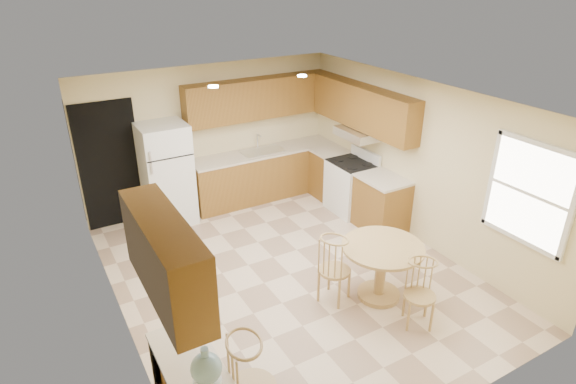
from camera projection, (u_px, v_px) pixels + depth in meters
floor at (290, 274)px, 6.81m from camera, size 5.50×5.50×0.00m
ceiling at (290, 100)px, 5.74m from camera, size 4.50×5.50×0.02m
wall_back at (211, 136)px, 8.43m from camera, size 4.50×0.02×2.50m
wall_front at (452, 314)px, 4.12m from camera, size 4.50×0.02×2.50m
wall_left at (113, 239)px, 5.25m from camera, size 0.02×5.50×2.50m
wall_right at (418, 163)px, 7.29m from camera, size 0.02×5.50×2.50m
doorway at (110, 166)px, 7.71m from camera, size 0.90×0.02×2.10m
base_cab_back at (264, 175)px, 8.93m from camera, size 2.75×0.60×0.87m
counter_back at (264, 152)px, 8.74m from camera, size 2.75×0.63×0.04m
base_cab_right_a at (330, 174)px, 8.96m from camera, size 0.60×0.59×0.87m
counter_right_a at (331, 151)px, 8.76m from camera, size 0.63×0.59×0.04m
base_cab_right_b at (381, 205)px, 7.82m from camera, size 0.60×0.80×0.87m
counter_right_b at (384, 179)px, 7.62m from camera, size 0.63×0.80×0.04m
upper_cab_back at (259, 98)px, 8.44m from camera, size 2.75×0.33×0.70m
upper_cab_right at (363, 107)px, 7.91m from camera, size 0.33×2.42×0.70m
upper_cab_left at (165, 258)px, 3.82m from camera, size 0.33×1.40×0.70m
sink at (263, 151)px, 8.72m from camera, size 0.78×0.44×0.01m
range_hood at (358, 133)px, 8.03m from camera, size 0.50×0.76×0.14m
desk_pedestal at (182, 371)px, 4.71m from camera, size 0.48×0.42×0.72m
desk_top at (192, 366)px, 4.25m from camera, size 0.50×1.20×0.04m
window at (530, 193)px, 5.72m from camera, size 0.06×1.12×1.30m
can_light_a at (213, 87)px, 6.46m from camera, size 0.14×0.14×0.02m
can_light_b at (302, 76)px, 7.09m from camera, size 0.14×0.14×0.02m
refrigerator at (167, 174)px, 7.89m from camera, size 0.75×0.73×1.71m
stove at (351, 186)px, 8.40m from camera, size 0.65×0.76×1.09m
dining_table at (381, 264)px, 6.15m from camera, size 1.04×1.04×0.77m
chair_table_a at (339, 266)px, 6.00m from camera, size 0.41×0.52×0.93m
chair_table_b at (426, 292)px, 5.59m from camera, size 0.38×0.44×0.86m
water_crock at (207, 376)px, 3.81m from camera, size 0.25×0.25×0.52m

